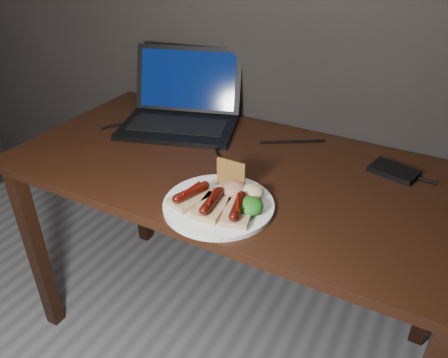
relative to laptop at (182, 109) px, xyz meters
name	(u,v)px	position (x,y,z in m)	size (l,w,h in m)	color
desk	(234,189)	(0.31, -0.19, -0.14)	(1.40, 0.70, 0.75)	black
laptop	(182,109)	(0.00, 0.00, 0.00)	(0.49, 0.45, 0.25)	black
hard_drive	(394,171)	(0.76, 0.00, -0.05)	(0.13, 0.09, 0.02)	black
desk_cables	(246,145)	(0.29, -0.05, -0.05)	(1.11, 0.34, 0.01)	black
plate	(219,205)	(0.38, -0.41, -0.05)	(0.29, 0.29, 0.01)	white
bread_sausage_left	(191,196)	(0.31, -0.43, -0.02)	(0.10, 0.13, 0.04)	tan
bread_sausage_center	(212,204)	(0.38, -0.44, -0.02)	(0.08, 0.12, 0.04)	tan
bread_sausage_right	(238,210)	(0.45, -0.43, -0.02)	(0.10, 0.13, 0.04)	tan
crispbread	(231,174)	(0.37, -0.32, 0.00)	(0.09, 0.01, 0.09)	#AF8130
salad_greens	(250,206)	(0.47, -0.40, -0.02)	(0.07, 0.07, 0.04)	#1D5D12
salsa_mound	(233,189)	(0.40, -0.35, -0.02)	(0.07, 0.07, 0.04)	maroon
coleslaw_mound	(252,192)	(0.44, -0.34, -0.02)	(0.06, 0.06, 0.04)	beige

